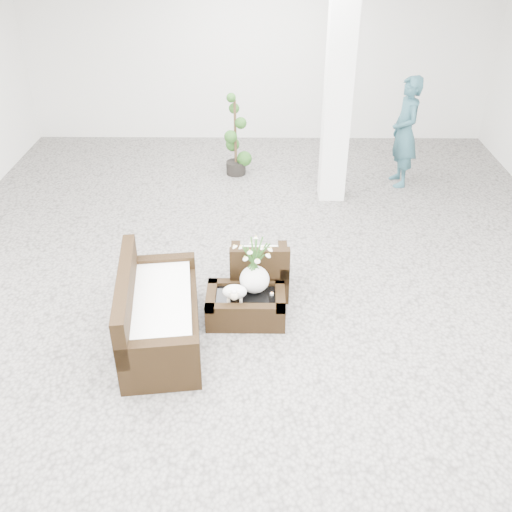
{
  "coord_description": "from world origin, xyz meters",
  "views": [
    {
      "loc": [
        0.06,
        -5.77,
        4.16
      ],
      "look_at": [
        0.0,
        -0.1,
        0.62
      ],
      "focal_mm": 40.14,
      "sensor_mm": 36.0,
      "label": 1
    }
  ],
  "objects_px": {
    "armchair": "(259,263)",
    "loveseat": "(160,307)",
    "coffee_table": "(246,306)",
    "topiary": "(235,135)"
  },
  "relations": [
    {
      "from": "armchair",
      "to": "loveseat",
      "type": "bearing_deg",
      "value": 41.67
    },
    {
      "from": "armchair",
      "to": "loveseat",
      "type": "height_order",
      "value": "loveseat"
    },
    {
      "from": "armchair",
      "to": "loveseat",
      "type": "distance_m",
      "value": 1.45
    },
    {
      "from": "topiary",
      "to": "loveseat",
      "type": "bearing_deg",
      "value": -97.91
    },
    {
      "from": "coffee_table",
      "to": "loveseat",
      "type": "relative_size",
      "value": 0.54
    },
    {
      "from": "armchair",
      "to": "loveseat",
      "type": "relative_size",
      "value": 0.45
    },
    {
      "from": "armchair",
      "to": "coffee_table",
      "type": "bearing_deg",
      "value": 74.19
    },
    {
      "from": "coffee_table",
      "to": "topiary",
      "type": "xyz_separation_m",
      "value": [
        -0.28,
        4.14,
        0.56
      ]
    },
    {
      "from": "coffee_table",
      "to": "loveseat",
      "type": "bearing_deg",
      "value": -156.34
    },
    {
      "from": "topiary",
      "to": "armchair",
      "type": "bearing_deg",
      "value": -83.03
    }
  ]
}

